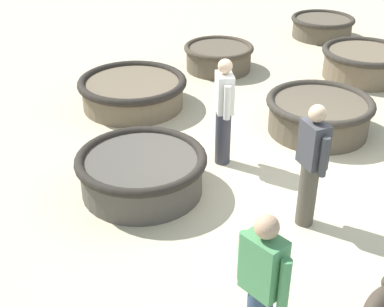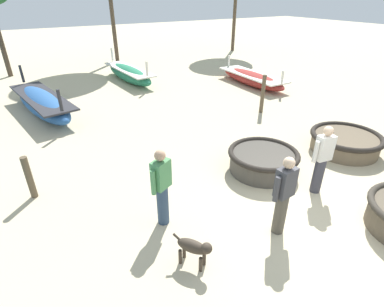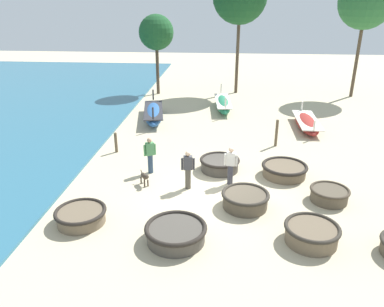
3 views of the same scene
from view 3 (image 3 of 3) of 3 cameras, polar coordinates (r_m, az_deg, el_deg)
The scene contains 19 objects.
ground_plane at distance 14.51m, azimuth 3.09°, elevation -5.76°, with size 80.00×80.00×0.00m, color #C6B793.
coracle_beside_post at distance 16.05m, azimuth 13.89°, elevation -2.40°, with size 1.90×1.90×0.52m.
coracle_upturned at distance 11.61m, azimuth -2.48°, elevation -11.95°, with size 1.91×1.91×0.54m.
coracle_front_right at distance 12.08m, azimuth 17.76°, elevation -11.49°, with size 1.68×1.68×0.59m.
coracle_far_right at distance 12.99m, azimuth -16.58°, elevation -9.03°, with size 1.70×1.70×0.49m.
coracle_far_left at distance 13.44m, azimuth 8.11°, elevation -6.90°, with size 1.70×1.70×0.58m.
coracle_nearest at distance 14.59m, azimuth 20.19°, elevation -5.85°, with size 1.42×1.42×0.51m.
coracle_front_left at distance 16.13m, azimuth 4.23°, elevation -1.57°, with size 1.72×1.72×0.55m.
long_boat_blue_hull at distance 23.12m, azimuth -5.89°, elevation 6.10°, with size 1.89×4.83×1.37m.
long_boat_red_hull at distance 22.46m, azimuth 17.09°, elevation 4.50°, with size 1.23×4.19×1.04m.
long_boat_white_hull at distance 25.31m, azimuth 4.73°, elevation 7.54°, with size 1.26×4.43×1.30m.
fisherman_standing_right at distance 15.76m, azimuth -6.42°, elevation -0.14°, with size 0.48×0.35×1.57m.
fisherman_hauling at distance 14.35m, azimuth -0.62°, elevation -2.34°, with size 0.53×0.25×1.57m.
fisherman_with_hat at distance 14.77m, azimuth 5.91°, elevation -1.71°, with size 0.53×0.27×1.57m.
dog at distance 14.89m, azimuth -7.24°, elevation -3.54°, with size 0.46×0.60×0.55m.
mooring_post_shoreline at distance 18.31m, azimuth -11.52°, elevation 1.65°, with size 0.14×0.14×0.98m, color brown.
mooring_post_inland at distance 19.12m, azimuth 12.75°, elevation 3.06°, with size 0.14×0.14×1.37m, color brown.
tree_leftmost at distance 30.51m, azimuth 25.01°, elevation 20.20°, with size 3.77×3.77×8.59m.
tree_right_mid at distance 29.13m, azimuth -5.47°, elevation 17.85°, with size 2.58×2.58×5.89m.
Camera 3 is at (0.30, -12.79, 6.85)m, focal length 35.00 mm.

